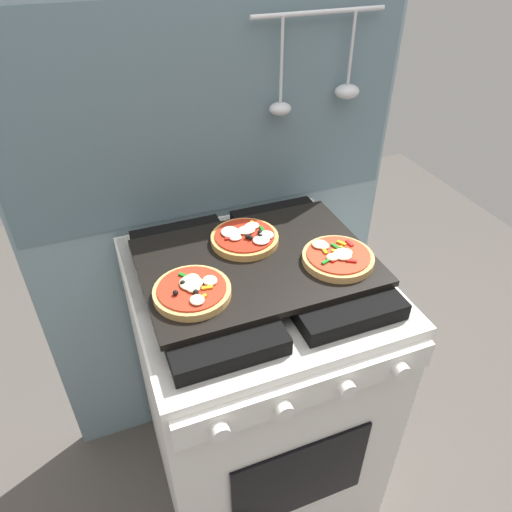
# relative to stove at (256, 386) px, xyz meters

# --- Properties ---
(ground_plane) EXTENTS (4.00, 4.00, 0.00)m
(ground_plane) POSITION_rel_stove_xyz_m (0.00, 0.00, -0.45)
(ground_plane) COLOR #4C4742
(kitchen_backsplash) EXTENTS (1.10, 0.09, 1.55)m
(kitchen_backsplash) POSITION_rel_stove_xyz_m (0.00, 0.34, 0.34)
(kitchen_backsplash) COLOR #7A939E
(kitchen_backsplash) RESTS_ON ground_plane
(stove) EXTENTS (0.60, 0.64, 0.90)m
(stove) POSITION_rel_stove_xyz_m (0.00, 0.00, 0.00)
(stove) COLOR white
(stove) RESTS_ON ground_plane
(baking_tray) EXTENTS (0.54, 0.38, 0.02)m
(baking_tray) POSITION_rel_stove_xyz_m (0.00, 0.00, 0.46)
(baking_tray) COLOR black
(baking_tray) RESTS_ON stove
(pizza_left) EXTENTS (0.17, 0.17, 0.03)m
(pizza_left) POSITION_rel_stove_xyz_m (-0.17, -0.07, 0.48)
(pizza_left) COLOR tan
(pizza_left) RESTS_ON baking_tray
(pizza_right) EXTENTS (0.17, 0.17, 0.03)m
(pizza_right) POSITION_rel_stove_xyz_m (0.17, -0.07, 0.48)
(pizza_right) COLOR tan
(pizza_right) RESTS_ON baking_tray
(pizza_center) EXTENTS (0.17, 0.17, 0.03)m
(pizza_center) POSITION_rel_stove_xyz_m (0.00, 0.08, 0.48)
(pizza_center) COLOR tan
(pizza_center) RESTS_ON baking_tray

